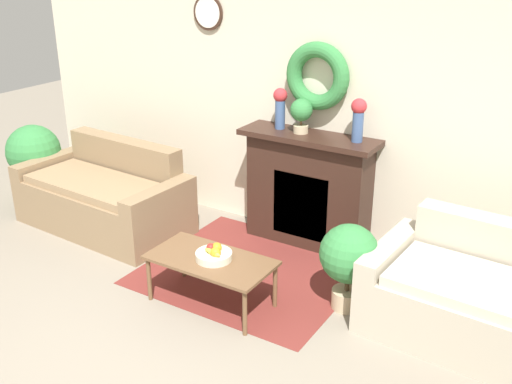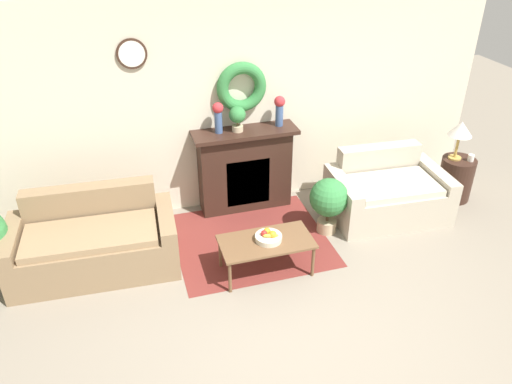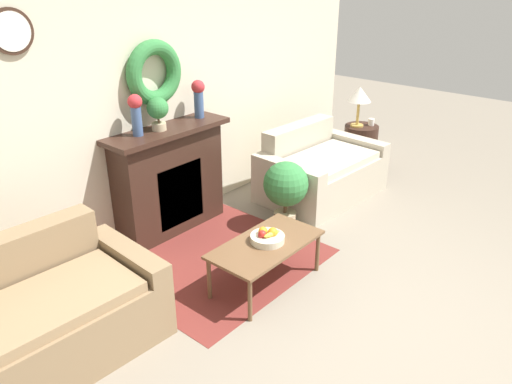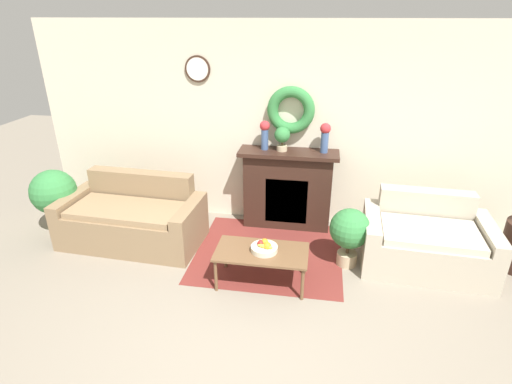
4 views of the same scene
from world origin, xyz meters
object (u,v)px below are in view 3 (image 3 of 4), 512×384
at_px(vase_on_mantel_left, 136,112).
at_px(potted_plant_floor_by_loveseat, 286,187).
at_px(table_lamp, 359,96).
at_px(fruit_bowl, 267,237).
at_px(vase_on_mantel_right, 198,96).
at_px(loveseat_right, 320,171).
at_px(fireplace, 170,179).
at_px(coffee_table, 266,247).
at_px(side_table_by_loveseat, 360,147).
at_px(mug, 371,122).
at_px(couch_left, 27,327).
at_px(potted_plant_on_mantel, 158,111).

bearing_deg(vase_on_mantel_left, potted_plant_floor_by_loveseat, -37.76).
distance_m(table_lamp, vase_on_mantel_left, 3.13).
relative_size(table_lamp, potted_plant_floor_by_loveseat, 0.73).
height_order(fruit_bowl, vase_on_mantel_right, vase_on_mantel_right).
bearing_deg(potted_plant_floor_by_loveseat, loveseat_right, 10.88).
height_order(fireplace, coffee_table, fireplace).
bearing_deg(side_table_by_loveseat, vase_on_mantel_left, 168.70).
xyz_separation_m(loveseat_right, coffee_table, (-1.85, -0.69, 0.07)).
distance_m(loveseat_right, vase_on_mantel_right, 1.76).
distance_m(loveseat_right, mug, 1.23).
distance_m(coffee_table, vase_on_mantel_right, 1.79).
xyz_separation_m(fireplace, potted_plant_floor_by_loveseat, (0.80, -0.87, -0.10)).
relative_size(couch_left, vase_on_mantel_left, 4.71).
height_order(table_lamp, vase_on_mantel_left, vase_on_mantel_left).
bearing_deg(couch_left, potted_plant_on_mantel, 24.91).
height_order(coffee_table, side_table_by_loveseat, side_table_by_loveseat).
bearing_deg(side_table_by_loveseat, fireplace, 167.54).
distance_m(table_lamp, potted_plant_on_mantel, 2.89).
relative_size(vase_on_mantel_right, potted_plant_on_mantel, 1.21).
bearing_deg(vase_on_mantel_right, coffee_table, -113.48).
bearing_deg(potted_plant_on_mantel, potted_plant_floor_by_loveseat, -43.64).
relative_size(mug, potted_plant_on_mantel, 0.28).
distance_m(vase_on_mantel_left, potted_plant_on_mantel, 0.24).
relative_size(fruit_bowl, table_lamp, 0.56).
relative_size(couch_left, mug, 20.28).
height_order(table_lamp, potted_plant_on_mantel, potted_plant_on_mantel).
xyz_separation_m(vase_on_mantel_left, vase_on_mantel_right, (0.78, -0.00, 0.00)).
distance_m(fruit_bowl, side_table_by_loveseat, 3.01).
height_order(coffee_table, potted_plant_floor_by_loveseat, potted_plant_floor_by_loveseat).
xyz_separation_m(couch_left, vase_on_mantel_left, (1.61, 0.76, 1.01)).
height_order(couch_left, loveseat_right, couch_left).
bearing_deg(potted_plant_on_mantel, vase_on_mantel_left, 175.08).
distance_m(fireplace, loveseat_right, 1.86).
bearing_deg(fireplace, side_table_by_loveseat, -12.46).
height_order(mug, potted_plant_floor_by_loveseat, potted_plant_floor_by_loveseat).
xyz_separation_m(table_lamp, vase_on_mantel_left, (-3.05, 0.58, 0.33)).
bearing_deg(table_lamp, fruit_bowl, -164.25).
height_order(table_lamp, mug, table_lamp).
relative_size(coffee_table, vase_on_mantel_right, 2.60).
bearing_deg(side_table_by_loveseat, table_lamp, 141.34).
bearing_deg(vase_on_mantel_left, potted_plant_on_mantel, -4.92).
xyz_separation_m(fruit_bowl, mug, (3.01, 0.68, 0.18)).
distance_m(couch_left, coffee_table, 1.89).
xyz_separation_m(fireplace, loveseat_right, (1.70, -0.69, -0.25)).
height_order(fireplace, side_table_by_loveseat, fireplace).
relative_size(couch_left, potted_plant_on_mantel, 5.70).
distance_m(coffee_table, potted_plant_floor_by_loveseat, 1.09).
xyz_separation_m(fruit_bowl, side_table_by_loveseat, (2.91, 0.76, -0.16)).
bearing_deg(fireplace, coffee_table, -96.13).
height_order(coffee_table, vase_on_mantel_left, vase_on_mantel_left).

